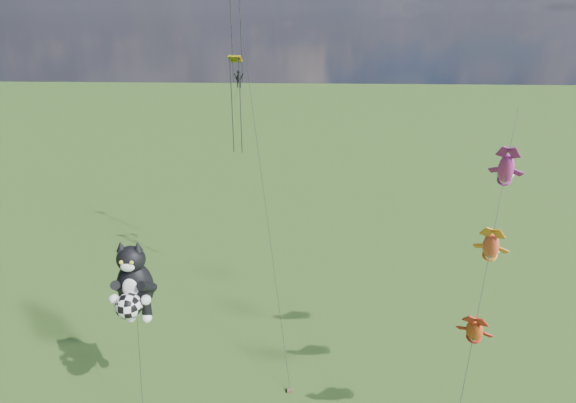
{
  "coord_description": "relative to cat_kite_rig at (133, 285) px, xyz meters",
  "views": [
    {
      "loc": [
        10.92,
        -21.98,
        24.91
      ],
      "look_at": [
        9.53,
        10.09,
        11.9
      ],
      "focal_mm": 30.0,
      "sensor_mm": 36.0,
      "label": 1
    }
  ],
  "objects": [
    {
      "name": "parafoil_rig",
      "position": [
        4.73,
        15.38,
        10.96
      ],
      "size": [
        5.96,
        16.78,
        28.21
      ],
      "rotation": [
        0.0,
        0.0,
        0.39
      ],
      "color": "brown",
      "rests_on": "ground"
    },
    {
      "name": "fish_windsock_rig",
      "position": [
        19.94,
        -1.96,
        1.55
      ],
      "size": [
        6.71,
        14.58,
        19.41
      ],
      "rotation": [
        0.0,
        0.0,
        -0.1
      ],
      "color": "brown",
      "rests_on": "ground"
    },
    {
      "name": "cat_kite_rig",
      "position": [
        0.0,
        0.0,
        0.0
      ],
      "size": [
        2.54,
        4.2,
        12.16
      ],
      "rotation": [
        0.0,
        0.0,
        0.17
      ],
      "color": "brown",
      "rests_on": "ground"
    }
  ]
}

